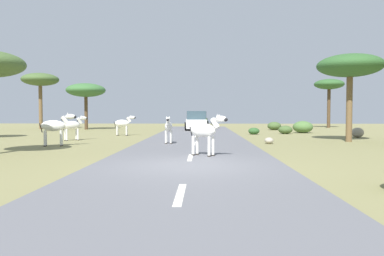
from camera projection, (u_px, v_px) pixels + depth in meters
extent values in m
plane|color=olive|center=(187.00, 167.00, 11.35)|extent=(90.00, 90.00, 0.00)
cube|color=slate|center=(188.00, 166.00, 11.35)|extent=(6.00, 64.00, 0.05)
cube|color=silver|center=(180.00, 194.00, 7.36)|extent=(0.16, 2.00, 0.01)
cube|color=silver|center=(190.00, 157.00, 13.35)|extent=(0.16, 2.00, 0.01)
cube|color=silver|center=(194.00, 144.00, 19.34)|extent=(0.16, 2.00, 0.01)
cube|color=silver|center=(196.00, 136.00, 25.33)|extent=(0.16, 2.00, 0.01)
cube|color=silver|center=(197.00, 132.00, 31.33)|extent=(0.16, 2.00, 0.01)
cube|color=silver|center=(198.00, 129.00, 37.32)|extent=(0.16, 2.00, 0.01)
ellipsoid|color=silver|center=(169.00, 127.00, 19.43)|extent=(0.44, 1.00, 0.47)
cylinder|color=silver|center=(166.00, 137.00, 19.12)|extent=(0.10, 0.10, 0.67)
cylinder|color=#28231E|center=(166.00, 144.00, 19.14)|extent=(0.12, 0.12, 0.04)
cylinder|color=silver|center=(171.00, 137.00, 19.13)|extent=(0.10, 0.10, 0.67)
cylinder|color=#28231E|center=(171.00, 144.00, 19.14)|extent=(0.12, 0.12, 0.04)
cylinder|color=silver|center=(167.00, 137.00, 19.77)|extent=(0.10, 0.10, 0.67)
cylinder|color=#28231E|center=(167.00, 143.00, 19.78)|extent=(0.12, 0.12, 0.04)
cylinder|color=silver|center=(171.00, 137.00, 19.78)|extent=(0.10, 0.10, 0.67)
cylinder|color=#28231E|center=(171.00, 143.00, 19.79)|extent=(0.12, 0.12, 0.04)
cylinder|color=silver|center=(168.00, 122.00, 18.94)|extent=(0.19, 0.36, 0.40)
cube|color=black|center=(168.00, 121.00, 18.94)|extent=(0.05, 0.33, 0.27)
ellipsoid|color=silver|center=(168.00, 119.00, 18.71)|extent=(0.20, 0.44, 0.22)
ellipsoid|color=black|center=(168.00, 120.00, 18.53)|extent=(0.13, 0.16, 0.13)
cone|color=silver|center=(167.00, 117.00, 18.81)|extent=(0.08, 0.08, 0.13)
cone|color=silver|center=(169.00, 117.00, 18.81)|extent=(0.08, 0.08, 0.13)
cylinder|color=black|center=(169.00, 128.00, 19.93)|extent=(0.04, 0.14, 0.40)
ellipsoid|color=silver|center=(122.00, 123.00, 26.83)|extent=(1.03, 0.44, 0.48)
cylinder|color=silver|center=(126.00, 131.00, 26.73)|extent=(0.11, 0.11, 0.69)
cylinder|color=#28231E|center=(126.00, 135.00, 26.74)|extent=(0.12, 0.12, 0.05)
cylinder|color=silver|center=(127.00, 131.00, 26.99)|extent=(0.11, 0.11, 0.69)
cylinder|color=#28231E|center=(127.00, 135.00, 27.00)|extent=(0.12, 0.12, 0.05)
cylinder|color=silver|center=(117.00, 131.00, 26.72)|extent=(0.11, 0.11, 0.69)
cylinder|color=#28231E|center=(117.00, 135.00, 26.74)|extent=(0.12, 0.12, 0.05)
cylinder|color=silver|center=(118.00, 131.00, 26.98)|extent=(0.11, 0.11, 0.69)
cylinder|color=#28231E|center=(118.00, 135.00, 26.99)|extent=(0.12, 0.12, 0.05)
cylinder|color=silver|center=(129.00, 120.00, 26.82)|extent=(0.37, 0.20, 0.41)
cube|color=black|center=(129.00, 118.00, 26.82)|extent=(0.34, 0.05, 0.28)
ellipsoid|color=silver|center=(132.00, 117.00, 26.82)|extent=(0.45, 0.20, 0.22)
ellipsoid|color=black|center=(135.00, 118.00, 26.82)|extent=(0.16, 0.13, 0.13)
cone|color=silver|center=(130.00, 116.00, 26.75)|extent=(0.09, 0.09, 0.13)
cone|color=silver|center=(131.00, 116.00, 26.88)|extent=(0.09, 0.09, 0.13)
cylinder|color=black|center=(115.00, 124.00, 26.83)|extent=(0.14, 0.04, 0.41)
ellipsoid|color=silver|center=(71.00, 125.00, 22.15)|extent=(1.05, 0.98, 0.49)
cylinder|color=silver|center=(78.00, 134.00, 22.28)|extent=(0.15, 0.15, 0.70)
cylinder|color=#28231E|center=(78.00, 140.00, 22.29)|extent=(0.17, 0.17, 0.05)
cylinder|color=silver|center=(76.00, 134.00, 22.48)|extent=(0.15, 0.15, 0.70)
cylinder|color=#28231E|center=(76.00, 140.00, 22.50)|extent=(0.17, 0.17, 0.05)
cylinder|color=silver|center=(67.00, 135.00, 21.86)|extent=(0.15, 0.15, 0.70)
cylinder|color=#28231E|center=(67.00, 140.00, 21.87)|extent=(0.17, 0.17, 0.05)
cylinder|color=silver|center=(65.00, 135.00, 22.06)|extent=(0.15, 0.15, 0.70)
cylinder|color=#28231E|center=(65.00, 140.00, 22.07)|extent=(0.17, 0.17, 0.05)
cylinder|color=silver|center=(79.00, 121.00, 22.45)|extent=(0.40, 0.38, 0.41)
cube|color=black|center=(79.00, 119.00, 22.44)|extent=(0.28, 0.25, 0.29)
ellipsoid|color=silver|center=(83.00, 118.00, 22.59)|extent=(0.46, 0.43, 0.22)
ellipsoid|color=black|center=(86.00, 118.00, 22.71)|extent=(0.20, 0.20, 0.13)
cone|color=silver|center=(82.00, 116.00, 22.47)|extent=(0.12, 0.12, 0.13)
cone|color=silver|center=(81.00, 116.00, 22.57)|extent=(0.12, 0.12, 0.13)
cylinder|color=black|center=(63.00, 127.00, 21.83)|extent=(0.13, 0.12, 0.42)
ellipsoid|color=silver|center=(53.00, 126.00, 18.42)|extent=(1.22, 0.73, 0.54)
cylinder|color=silver|center=(61.00, 138.00, 18.39)|extent=(0.14, 0.14, 0.78)
cylinder|color=#28231E|center=(61.00, 146.00, 18.40)|extent=(0.16, 0.16, 0.05)
cylinder|color=silver|center=(62.00, 138.00, 18.67)|extent=(0.14, 0.14, 0.78)
cylinder|color=#28231E|center=(62.00, 145.00, 18.69)|extent=(0.16, 0.16, 0.05)
cylinder|color=silver|center=(45.00, 139.00, 18.22)|extent=(0.14, 0.14, 0.78)
cylinder|color=#28231E|center=(45.00, 146.00, 18.24)|extent=(0.16, 0.16, 0.05)
cylinder|color=silver|center=(46.00, 138.00, 18.50)|extent=(0.14, 0.14, 0.78)
cylinder|color=#28231E|center=(46.00, 145.00, 18.52)|extent=(0.16, 0.16, 0.05)
cylinder|color=silver|center=(65.00, 120.00, 18.53)|extent=(0.45, 0.30, 0.46)
cube|color=black|center=(65.00, 118.00, 18.53)|extent=(0.37, 0.13, 0.32)
ellipsoid|color=silver|center=(70.00, 117.00, 18.58)|extent=(0.53, 0.33, 0.25)
ellipsoid|color=black|center=(75.00, 117.00, 18.63)|extent=(0.20, 0.18, 0.15)
cone|color=silver|center=(68.00, 114.00, 18.48)|extent=(0.11, 0.11, 0.14)
cone|color=silver|center=(68.00, 114.00, 18.62)|extent=(0.11, 0.11, 0.14)
cylinder|color=black|center=(41.00, 128.00, 18.30)|extent=(0.17, 0.08, 0.46)
ellipsoid|color=silver|center=(203.00, 130.00, 13.89)|extent=(1.13, 0.95, 0.51)
cylinder|color=silver|center=(209.00, 147.00, 13.61)|extent=(0.15, 0.15, 0.73)
cylinder|color=#28231E|center=(209.00, 156.00, 13.62)|extent=(0.17, 0.17, 0.05)
cylinder|color=silver|center=(213.00, 146.00, 13.83)|extent=(0.15, 0.15, 0.73)
cylinder|color=#28231E|center=(213.00, 155.00, 13.84)|extent=(0.17, 0.17, 0.05)
cylinder|color=silver|center=(193.00, 146.00, 14.01)|extent=(0.15, 0.15, 0.73)
cylinder|color=#28231E|center=(193.00, 155.00, 14.02)|extent=(0.17, 0.17, 0.05)
cylinder|color=silver|center=(197.00, 145.00, 14.23)|extent=(0.15, 0.15, 0.73)
cylinder|color=#28231E|center=(197.00, 154.00, 14.24)|extent=(0.17, 0.17, 0.05)
cylinder|color=silver|center=(215.00, 123.00, 13.59)|extent=(0.43, 0.37, 0.43)
cube|color=black|center=(215.00, 121.00, 13.59)|extent=(0.32, 0.23, 0.30)
ellipsoid|color=silver|center=(221.00, 119.00, 13.44)|extent=(0.50, 0.42, 0.23)
ellipsoid|color=black|center=(226.00, 120.00, 13.33)|extent=(0.21, 0.20, 0.14)
cone|color=silver|center=(217.00, 116.00, 13.45)|extent=(0.12, 0.12, 0.14)
cone|color=silver|center=(219.00, 116.00, 13.56)|extent=(0.12, 0.12, 0.14)
cylinder|color=black|center=(191.00, 132.00, 14.20)|extent=(0.15, 0.12, 0.43)
cube|color=white|center=(196.00, 124.00, 34.66)|extent=(2.03, 4.29, 0.80)
cube|color=#334751|center=(196.00, 115.00, 34.43)|extent=(1.76, 2.29, 0.76)
cube|color=black|center=(195.00, 126.00, 36.83)|extent=(1.72, 0.26, 0.24)
cylinder|color=black|center=(204.00, 126.00, 36.04)|extent=(0.26, 0.69, 0.68)
cylinder|color=black|center=(186.00, 126.00, 35.99)|extent=(0.26, 0.69, 0.68)
cylinder|color=black|center=(206.00, 127.00, 33.35)|extent=(0.26, 0.69, 0.68)
cylinder|color=black|center=(186.00, 127.00, 33.30)|extent=(0.26, 0.69, 0.68)
cube|color=#476B38|center=(199.00, 122.00, 39.90)|extent=(1.97, 4.27, 0.80)
cube|color=#334751|center=(199.00, 115.00, 40.06)|extent=(1.73, 2.27, 0.76)
cube|color=black|center=(198.00, 125.00, 37.75)|extent=(1.72, 0.23, 0.24)
cylinder|color=black|center=(189.00, 125.00, 38.62)|extent=(0.25, 0.69, 0.68)
cylinder|color=black|center=(207.00, 125.00, 38.50)|extent=(0.25, 0.69, 0.68)
cylinder|color=black|center=(191.00, 124.00, 41.31)|extent=(0.25, 0.69, 0.68)
cylinder|color=black|center=(207.00, 124.00, 41.19)|extent=(0.25, 0.69, 0.68)
cylinder|color=#4C3823|center=(329.00, 109.00, 40.62)|extent=(0.35, 0.35, 4.16)
ellipsoid|color=#2D5628|center=(329.00, 84.00, 40.51)|extent=(3.15, 3.15, 1.10)
cylinder|color=brown|center=(41.00, 107.00, 37.49)|extent=(0.36, 0.36, 4.31)
ellipsoid|color=#425B2D|center=(40.00, 79.00, 37.38)|extent=(3.61, 3.61, 1.26)
cylinder|color=#4C3823|center=(86.00, 113.00, 36.62)|extent=(0.32, 0.32, 3.17)
ellipsoid|color=#386633|center=(86.00, 90.00, 36.53)|extent=(3.77, 3.77, 1.32)
cylinder|color=brown|center=(349.00, 109.00, 21.17)|extent=(0.34, 0.34, 3.65)
ellipsoid|color=#2D5628|center=(350.00, 66.00, 21.07)|extent=(3.61, 3.61, 1.26)
ellipsoid|color=#425B2D|center=(285.00, 130.00, 29.04)|extent=(1.08, 0.97, 0.65)
ellipsoid|color=#2D5628|center=(254.00, 131.00, 28.42)|extent=(0.84, 0.76, 0.51)
ellipsoid|color=#425B2D|center=(274.00, 126.00, 35.57)|extent=(1.29, 1.16, 0.77)
ellipsoid|color=#4C7038|center=(303.00, 127.00, 30.41)|extent=(1.61, 1.45, 0.97)
ellipsoid|color=gray|center=(357.00, 133.00, 24.77)|extent=(0.83, 0.60, 0.66)
ellipsoid|color=#A89E8C|center=(269.00, 141.00, 19.83)|extent=(0.47, 0.51, 0.34)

